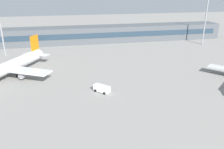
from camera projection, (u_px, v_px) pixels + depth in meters
name	position (u px, v px, depth m)	size (l,w,h in m)	color
ground_plane	(134.00, 81.00, 77.20)	(400.00, 400.00, 0.00)	gray
terminal_building	(103.00, 34.00, 131.31)	(140.19, 12.13, 9.00)	#4C5156
airplane_mid	(4.00, 69.00, 78.07)	(30.84, 42.44, 11.56)	silver
service_van_white	(102.00, 89.00, 68.92)	(5.03, 5.15, 2.08)	white
floodlight_tower_west	(206.00, 13.00, 120.68)	(3.20, 0.80, 29.60)	gray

